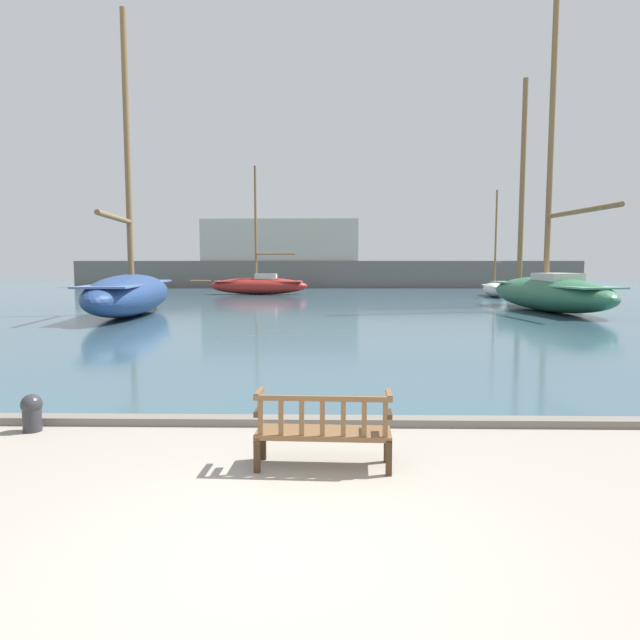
{
  "coord_description": "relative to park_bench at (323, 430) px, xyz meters",
  "views": [
    {
      "loc": [
        0.5,
        -4.58,
        2.42
      ],
      "look_at": [
        0.2,
        10.0,
        1.0
      ],
      "focal_mm": 32.0,
      "sensor_mm": 36.0,
      "label": 1
    }
  ],
  "objects": [
    {
      "name": "mooring_bollard",
      "position": [
        -4.26,
        1.42,
        -0.17
      ],
      "size": [
        0.3,
        0.3,
        0.55
      ],
      "color": "#2D2D33",
      "rests_on": "ground"
    },
    {
      "name": "sailboat_centre_channel",
      "position": [
        -5.63,
        38.17,
        0.4
      ],
      "size": [
        9.34,
        2.29,
        9.95
      ],
      "color": "maroon",
      "rests_on": "harbor_water"
    },
    {
      "name": "park_bench",
      "position": [
        0.0,
        0.0,
        0.0
      ],
      "size": [
        1.62,
        0.59,
        0.92
      ],
      "color": "#3D2A19",
      "rests_on": "ground"
    },
    {
      "name": "ground_plane",
      "position": [
        -0.41,
        -2.02,
        -0.47
      ],
      "size": [
        160.0,
        160.0,
        0.0
      ],
      "primitive_type": "plane",
      "color": "gray"
    },
    {
      "name": "sailboat_outer_port",
      "position": [
        -9.3,
        19.76,
        0.68
      ],
      "size": [
        4.06,
        12.0,
        13.86
      ],
      "color": "navy",
      "rests_on": "harbor_water"
    },
    {
      "name": "sailboat_far_port",
      "position": [
        11.04,
        22.42,
        0.78
      ],
      "size": [
        4.13,
        11.41,
        16.15
      ],
      "color": "#2D6647",
      "rests_on": "harbor_water"
    },
    {
      "name": "far_breakwater",
      "position": [
        -1.75,
        51.73,
        1.91
      ],
      "size": [
        51.04,
        2.4,
        7.0
      ],
      "color": "#66605B",
      "rests_on": "ground"
    },
    {
      "name": "quay_edge_kerb",
      "position": [
        -0.41,
        1.83,
        -0.41
      ],
      "size": [
        40.0,
        0.3,
        0.12
      ],
      "primitive_type": "cube",
      "color": "slate",
      "rests_on": "ground"
    },
    {
      "name": "sailboat_mid_starboard",
      "position": [
        12.09,
        35.55,
        0.2
      ],
      "size": [
        1.83,
        6.44,
        7.74
      ],
      "color": "silver",
      "rests_on": "harbor_water"
    },
    {
      "name": "harbor_water",
      "position": [
        -0.41,
        41.98,
        -0.43
      ],
      "size": [
        100.0,
        80.0,
        0.08
      ],
      "primitive_type": "cube",
      "color": "#385666",
      "rests_on": "ground"
    }
  ]
}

